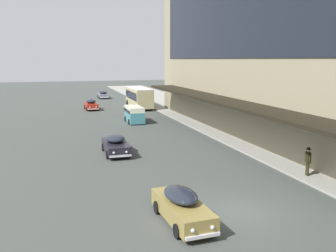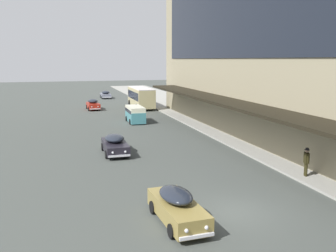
{
  "view_description": "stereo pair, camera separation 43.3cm",
  "coord_description": "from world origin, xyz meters",
  "px_view_note": "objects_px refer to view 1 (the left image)",
  "views": [
    {
      "loc": [
        -8.59,
        -15.99,
        7.57
      ],
      "look_at": [
        1.61,
        17.27,
        1.36
      ],
      "focal_mm": 40.0,
      "sensor_mm": 36.0,
      "label": 1
    },
    {
      "loc": [
        -8.17,
        -16.12,
        7.57
      ],
      "look_at": [
        1.61,
        17.27,
        1.36
      ],
      "focal_mm": 40.0,
      "sensor_mm": 36.0,
      "label": 2
    }
  ],
  "objects_px": {
    "sedan_lead_near": "(116,145)",
    "sedan_trailing_mid": "(91,105)",
    "sedan_oncoming_front": "(103,95)",
    "vw_van": "(134,113)",
    "transit_bus_kerbside_front": "(139,96)",
    "sedan_far_back": "(182,206)",
    "pedestrian_at_kerb": "(308,160)"
  },
  "relations": [
    {
      "from": "sedan_far_back",
      "to": "pedestrian_at_kerb",
      "type": "bearing_deg",
      "value": 21.73
    },
    {
      "from": "sedan_oncoming_front",
      "to": "vw_van",
      "type": "distance_m",
      "value": 30.02
    },
    {
      "from": "sedan_oncoming_front",
      "to": "sedan_far_back",
      "type": "xyz_separation_m",
      "value": [
        -3.85,
        -58.61,
        0.05
      ]
    },
    {
      "from": "sedan_lead_near",
      "to": "pedestrian_at_kerb",
      "type": "bearing_deg",
      "value": -42.26
    },
    {
      "from": "sedan_oncoming_front",
      "to": "vw_van",
      "type": "relative_size",
      "value": 1.03
    },
    {
      "from": "transit_bus_kerbside_front",
      "to": "vw_van",
      "type": "distance_m",
      "value": 13.79
    },
    {
      "from": "sedan_trailing_mid",
      "to": "pedestrian_at_kerb",
      "type": "bearing_deg",
      "value": -75.12
    },
    {
      "from": "sedan_far_back",
      "to": "pedestrian_at_kerb",
      "type": "distance_m",
      "value": 10.75
    },
    {
      "from": "sedan_lead_near",
      "to": "sedan_far_back",
      "type": "relative_size",
      "value": 0.96
    },
    {
      "from": "sedan_far_back",
      "to": "sedan_oncoming_front",
      "type": "bearing_deg",
      "value": 86.24
    },
    {
      "from": "transit_bus_kerbside_front",
      "to": "sedan_far_back",
      "type": "distance_m",
      "value": 42.54
    },
    {
      "from": "sedan_trailing_mid",
      "to": "sedan_far_back",
      "type": "relative_size",
      "value": 0.9
    },
    {
      "from": "vw_van",
      "to": "sedan_oncoming_front",
      "type": "bearing_deg",
      "value": 89.81
    },
    {
      "from": "sedan_far_back",
      "to": "vw_van",
      "type": "height_order",
      "value": "vw_van"
    },
    {
      "from": "sedan_oncoming_front",
      "to": "vw_van",
      "type": "xyz_separation_m",
      "value": [
        -0.1,
        -30.02,
        0.36
      ]
    },
    {
      "from": "pedestrian_at_kerb",
      "to": "sedan_trailing_mid",
      "type": "bearing_deg",
      "value": 104.88
    },
    {
      "from": "transit_bus_kerbside_front",
      "to": "sedan_lead_near",
      "type": "height_order",
      "value": "transit_bus_kerbside_front"
    },
    {
      "from": "transit_bus_kerbside_front",
      "to": "sedan_lead_near",
      "type": "bearing_deg",
      "value": -106.41
    },
    {
      "from": "transit_bus_kerbside_front",
      "to": "sedan_trailing_mid",
      "type": "distance_m",
      "value": 7.55
    },
    {
      "from": "pedestrian_at_kerb",
      "to": "sedan_oncoming_front",
      "type": "bearing_deg",
      "value": 96.4
    },
    {
      "from": "transit_bus_kerbside_front",
      "to": "vw_van",
      "type": "xyz_separation_m",
      "value": [
        -3.62,
        -13.29,
        -0.74
      ]
    },
    {
      "from": "sedan_oncoming_front",
      "to": "sedan_trailing_mid",
      "type": "bearing_deg",
      "value": -103.28
    },
    {
      "from": "sedan_trailing_mid",
      "to": "sedan_lead_near",
      "type": "bearing_deg",
      "value": -91.6
    },
    {
      "from": "vw_van",
      "to": "pedestrian_at_kerb",
      "type": "height_order",
      "value": "pedestrian_at_kerb"
    },
    {
      "from": "vw_van",
      "to": "sedan_trailing_mid",
      "type": "bearing_deg",
      "value": 106.15
    },
    {
      "from": "sedan_lead_near",
      "to": "sedan_trailing_mid",
      "type": "height_order",
      "value": "sedan_trailing_mid"
    },
    {
      "from": "sedan_far_back",
      "to": "vw_van",
      "type": "bearing_deg",
      "value": 82.53
    },
    {
      "from": "sedan_oncoming_front",
      "to": "sedan_far_back",
      "type": "height_order",
      "value": "sedan_far_back"
    },
    {
      "from": "transit_bus_kerbside_front",
      "to": "sedan_lead_near",
      "type": "xyz_separation_m",
      "value": [
        -8.26,
        -28.04,
        -1.07
      ]
    },
    {
      "from": "transit_bus_kerbside_front",
      "to": "sedan_trailing_mid",
      "type": "height_order",
      "value": "transit_bus_kerbside_front"
    },
    {
      "from": "sedan_trailing_mid",
      "to": "sedan_oncoming_front",
      "type": "height_order",
      "value": "sedan_trailing_mid"
    },
    {
      "from": "sedan_trailing_mid",
      "to": "sedan_oncoming_front",
      "type": "distance_m",
      "value": 17.19
    }
  ]
}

